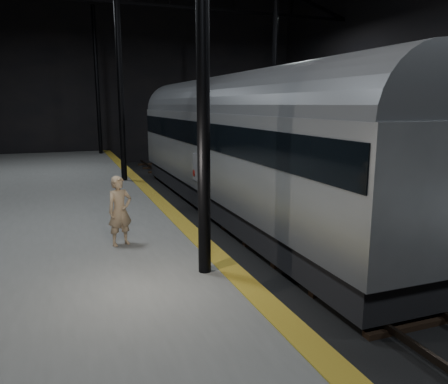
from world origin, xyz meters
TOP-DOWN VIEW (x-y plane):
  - ground at (0.00, 0.00)m, footprint 44.00×44.00m
  - platform_left at (-7.50, 0.00)m, footprint 9.00×43.80m
  - tactile_strip at (-3.25, 0.00)m, footprint 0.50×43.80m
  - track at (0.00, 0.00)m, footprint 2.40×43.00m
  - train at (-0.00, 3.96)m, footprint 3.06×20.46m
  - woman at (-5.20, -1.58)m, footprint 0.73×0.59m

SIDE VIEW (x-z plane):
  - ground at x=0.00m, z-range 0.00..0.00m
  - track at x=0.00m, z-range -0.05..0.19m
  - platform_left at x=-7.50m, z-range 0.00..1.00m
  - tactile_strip at x=-3.25m, z-range 1.00..1.01m
  - woman at x=-5.20m, z-range 1.00..2.73m
  - train at x=0.00m, z-range 0.32..5.78m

